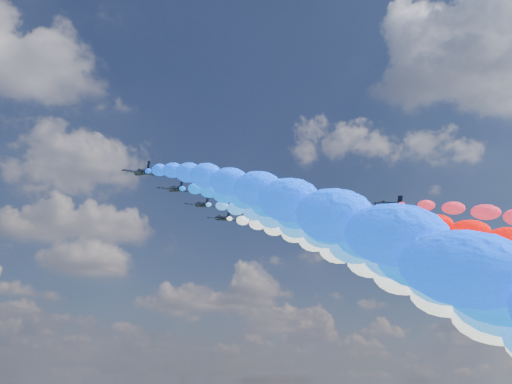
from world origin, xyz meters
name	(u,v)px	position (x,y,z in m)	size (l,w,h in m)	color
jet_0	(142,172)	(-28.57, -4.06, 106.71)	(8.01, 10.74, 2.37)	black
trail_0	(272,218)	(-28.57, -59.87, 84.05)	(6.66, 109.48, 49.70)	#063EFF
jet_1	(176,189)	(-19.14, 3.61, 106.71)	(8.01, 10.74, 2.37)	black
trail_1	(312,241)	(-19.14, -52.20, 84.05)	(6.66, 109.48, 49.70)	blue
jet_2	(202,205)	(-9.87, 12.58, 106.71)	(8.01, 10.74, 2.37)	black
trail_2	(336,260)	(-9.87, -43.24, 84.05)	(6.66, 109.48, 49.70)	#2A78EC
jet_3	(246,208)	(0.75, 11.09, 106.71)	(8.01, 10.74, 2.37)	black
trail_3	(403,264)	(0.75, -44.72, 84.05)	(6.66, 109.48, 49.70)	white
jet_4	(223,218)	(-0.73, 21.95, 106.71)	(8.01, 10.74, 2.37)	black
trail_4	(353,274)	(-0.73, -33.86, 84.05)	(6.66, 109.48, 49.70)	white
jet_5	(267,215)	(7.94, 14.36, 106.71)	(8.01, 10.74, 2.37)	black
trail_5	(426,271)	(7.94, -41.45, 84.05)	(6.66, 109.48, 49.70)	red
jet_6	(329,209)	(18.54, 2.78, 106.71)	(8.01, 10.74, 2.37)	black
jet_7	(389,204)	(29.20, -6.46, 106.71)	(8.01, 10.74, 2.37)	black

